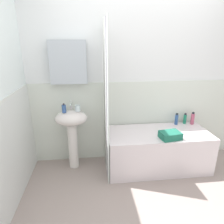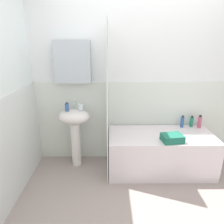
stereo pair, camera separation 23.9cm
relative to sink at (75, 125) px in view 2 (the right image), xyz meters
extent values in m
cube|color=gray|center=(0.95, -1.03, -0.65)|extent=(4.80, 5.60, 0.04)
cube|color=white|center=(0.95, 0.24, 0.57)|extent=(3.60, 0.05, 2.40)
cube|color=silver|center=(0.95, 0.21, -0.03)|extent=(3.60, 0.02, 1.20)
cube|color=silver|center=(0.00, 0.15, 0.86)|extent=(0.48, 0.12, 0.56)
cube|color=silver|center=(-0.59, -0.69, -0.03)|extent=(0.02, 1.81, 1.20)
cylinder|color=white|center=(0.00, 0.00, -0.30)|extent=(0.14, 0.14, 0.66)
ellipsoid|color=silver|center=(0.00, 0.00, 0.13)|extent=(0.44, 0.34, 0.20)
cylinder|color=silver|center=(0.00, 0.10, 0.25)|extent=(0.03, 0.03, 0.05)
cylinder|color=silver|center=(0.00, 0.05, 0.31)|extent=(0.02, 0.10, 0.02)
sphere|color=silver|center=(0.00, 0.10, 0.34)|extent=(0.03, 0.03, 0.03)
cylinder|color=#335695|center=(-0.08, -0.04, 0.28)|extent=(0.06, 0.06, 0.10)
sphere|color=#252028|center=(-0.08, -0.04, 0.34)|extent=(0.02, 0.02, 0.02)
cylinder|color=white|center=(0.10, 0.00, 0.27)|extent=(0.07, 0.07, 0.08)
cube|color=silver|center=(1.20, -0.14, -0.35)|extent=(1.42, 0.65, 0.55)
cube|color=white|center=(0.47, -0.40, 0.37)|extent=(0.01, 0.13, 2.00)
cube|color=gray|center=(0.47, -0.27, 0.37)|extent=(0.01, 0.13, 2.00)
cube|color=white|center=(0.47, -0.14, 0.37)|extent=(0.01, 0.13, 2.00)
cube|color=gray|center=(0.47, -0.01, 0.37)|extent=(0.01, 0.13, 2.00)
cube|color=white|center=(0.47, 0.12, 0.37)|extent=(0.01, 0.13, 2.00)
cylinder|color=#C25372|center=(1.81, 0.09, 0.00)|extent=(0.05, 0.05, 0.17)
cylinder|color=black|center=(1.81, 0.09, 0.10)|extent=(0.04, 0.04, 0.02)
cylinder|color=#1C7E5C|center=(1.70, 0.13, -0.01)|extent=(0.05, 0.05, 0.14)
cylinder|color=black|center=(1.70, 0.13, 0.08)|extent=(0.03, 0.03, 0.02)
cylinder|color=#335898|center=(1.56, 0.11, 0.00)|extent=(0.05, 0.05, 0.16)
cylinder|color=#1C262D|center=(1.56, 0.11, 0.09)|extent=(0.03, 0.03, 0.02)
cube|color=#206C56|center=(1.28, -0.34, -0.03)|extent=(0.28, 0.23, 0.09)
camera|label=1|loc=(0.27, -2.58, 1.08)|focal=31.87mm
camera|label=2|loc=(0.51, -2.59, 1.08)|focal=31.87mm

